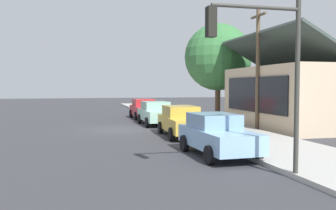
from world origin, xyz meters
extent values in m
plane|color=#38383D|center=(0.00, 0.00, 0.00)|extent=(120.00, 120.00, 0.00)
cube|color=#B2AFA8|center=(0.00, 5.60, 0.08)|extent=(60.00, 4.20, 0.16)
cube|color=red|center=(-7.00, 2.82, 0.68)|extent=(4.46, 1.80, 0.70)
cube|color=#A9272B|center=(-7.44, 2.82, 1.31)|extent=(2.14, 1.58, 0.56)
cylinder|color=black|center=(-5.62, 3.72, 0.33)|extent=(0.66, 0.22, 0.66)
cylinder|color=black|center=(-5.61, 1.92, 0.33)|extent=(0.66, 0.22, 0.66)
cylinder|color=black|center=(-8.38, 3.71, 0.33)|extent=(0.66, 0.22, 0.66)
cylinder|color=black|center=(-8.38, 1.92, 0.33)|extent=(0.66, 0.22, 0.66)
cube|color=#9ED1BC|center=(-1.86, 2.75, 0.68)|extent=(4.39, 1.95, 0.70)
cube|color=#86B1A0|center=(-2.29, 2.75, 1.31)|extent=(2.12, 1.68, 0.56)
cylinder|color=black|center=(-0.53, 3.71, 0.33)|extent=(0.66, 0.23, 0.66)
cylinder|color=black|center=(-0.49, 1.84, 0.33)|extent=(0.66, 0.23, 0.66)
cylinder|color=black|center=(-3.23, 3.66, 0.33)|extent=(0.66, 0.23, 0.66)
cylinder|color=black|center=(-3.19, 1.80, 0.33)|extent=(0.66, 0.23, 0.66)
cube|color=gold|center=(3.97, 2.90, 0.68)|extent=(4.71, 1.98, 0.70)
cube|color=gold|center=(3.51, 2.91, 1.31)|extent=(2.29, 1.68, 0.56)
cylinder|color=black|center=(5.45, 3.75, 0.33)|extent=(0.67, 0.24, 0.66)
cylinder|color=black|center=(5.38, 1.94, 0.33)|extent=(0.67, 0.24, 0.66)
cylinder|color=black|center=(2.57, 3.86, 0.33)|extent=(0.67, 0.24, 0.66)
cylinder|color=black|center=(2.50, 2.04, 0.33)|extent=(0.67, 0.24, 0.66)
cube|color=#8CB7E0|center=(9.51, 2.69, 0.68)|extent=(4.37, 1.92, 0.70)
cube|color=#779CBE|center=(9.08, 2.67, 1.31)|extent=(2.12, 1.63, 0.56)
cylinder|color=black|center=(10.81, 3.62, 0.33)|extent=(0.67, 0.24, 0.66)
cylinder|color=black|center=(10.87, 1.86, 0.33)|extent=(0.67, 0.24, 0.66)
cylinder|color=black|center=(8.14, 3.52, 0.33)|extent=(0.67, 0.24, 0.66)
cylinder|color=black|center=(8.21, 1.76, 0.33)|extent=(0.67, 0.24, 0.66)
cube|color=#CCB293|center=(1.53, 12.00, 1.94)|extent=(9.56, 7.43, 3.87)
cube|color=black|center=(1.53, 8.24, 2.13)|extent=(7.65, 0.08, 2.17)
cube|color=#3F4C47|center=(1.53, 10.14, 4.86)|extent=(10.16, 4.01, 2.24)
cube|color=#3F4C47|center=(1.53, 13.86, 4.86)|extent=(10.16, 4.01, 2.24)
cylinder|color=brown|center=(-6.25, 8.91, 1.77)|extent=(0.44, 0.44, 3.53)
sphere|color=#38753D|center=(-6.25, 8.91, 5.06)|extent=(5.55, 5.55, 5.55)
cylinder|color=#383833|center=(13.21, 3.60, 2.60)|extent=(0.14, 0.14, 5.20)
cylinder|color=#383833|center=(13.21, 2.30, 4.80)|extent=(0.10, 2.60, 0.10)
cube|color=black|center=(13.21, 1.00, 4.35)|extent=(0.28, 0.24, 0.80)
sphere|color=red|center=(13.06, 1.00, 4.61)|extent=(0.16, 0.16, 0.16)
sphere|color=yellow|center=(13.06, 1.00, 4.35)|extent=(0.16, 0.16, 0.16)
sphere|color=green|center=(13.06, 1.00, 4.09)|extent=(0.16, 0.16, 0.16)
cylinder|color=brown|center=(2.06, 8.20, 3.75)|extent=(0.24, 0.24, 7.50)
cube|color=brown|center=(2.06, 8.20, 6.90)|extent=(1.80, 0.12, 0.12)
cylinder|color=red|center=(0.91, 4.20, 0.44)|extent=(0.22, 0.22, 0.55)
sphere|color=red|center=(0.91, 4.20, 0.78)|extent=(0.18, 0.18, 0.18)
camera|label=1|loc=(22.41, -2.44, 2.66)|focal=39.14mm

